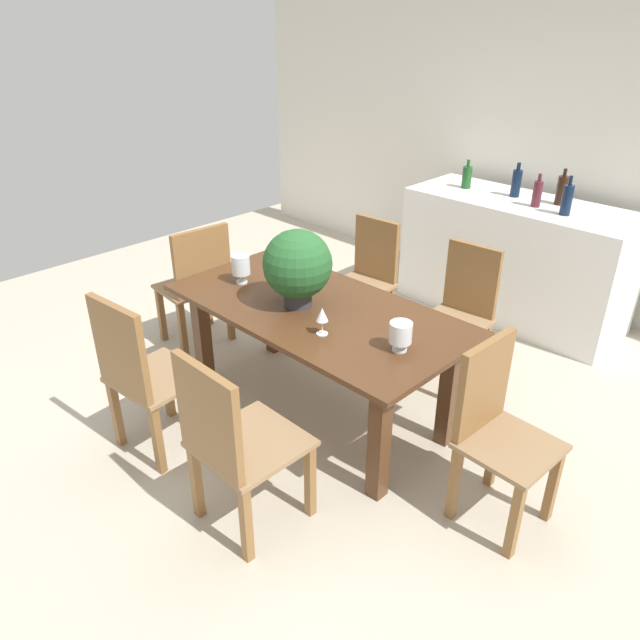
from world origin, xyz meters
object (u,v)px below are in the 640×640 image
object	(u,v)px
chair_far_left	(367,276)
crystal_vase_center_near	(401,333)
kitchen_counter	(514,259)
wine_bottle_green	(516,183)
wine_glass	(322,316)
wine_bottle_tall	(567,200)
chair_foot_end	(496,425)
chair_near_right	(231,439)
chair_near_left	(140,371)
wine_bottle_dark	(467,177)
wine_bottle_amber	(537,193)
crystal_vase_left	(241,265)
flower_centerpiece	(297,266)
chair_far_right	(461,310)
chair_head_end	(198,280)
wine_bottle_clear	(562,190)
dining_table	(316,325)

from	to	relation	value
chair_far_left	crystal_vase_center_near	distance (m)	1.50
kitchen_counter	wine_bottle_green	distance (m)	0.60
wine_glass	wine_bottle_tall	bearing A→B (deg)	82.72
wine_bottle_green	chair_foot_end	bearing A→B (deg)	-61.75
chair_near_right	kitchen_counter	bearing A→B (deg)	-84.93
chair_far_left	wine_bottle_tall	distance (m)	1.52
wine_bottle_tall	wine_bottle_green	xyz separation A→B (m)	(-0.49, 0.17, -0.00)
chair_near_left	wine_bottle_dark	bearing A→B (deg)	-96.07
chair_near_right	wine_glass	xyz separation A→B (m)	(-0.15, 0.75, 0.31)
wine_glass	wine_bottle_green	bearing A→B (deg)	94.99
wine_bottle_amber	crystal_vase_left	bearing A→B (deg)	-112.36
flower_centerpiece	wine_glass	world-z (taller)	flower_centerpiece
chair_far_right	chair_near_right	bearing A→B (deg)	-93.75
chair_head_end	crystal_vase_left	distance (m)	0.71
chair_head_end	chair_near_right	xyz separation A→B (m)	(1.62, -0.95, 0.01)
wine_glass	wine_bottle_clear	xyz separation A→B (m)	(0.14, 2.43, 0.22)
chair_foot_end	wine_bottle_green	bearing A→B (deg)	30.97
flower_centerpiece	crystal_vase_center_near	world-z (taller)	flower_centerpiece
chair_head_end	chair_far_right	xyz separation A→B (m)	(1.61, 0.96, -0.01)
chair_head_end	wine_bottle_clear	world-z (taller)	wine_bottle_clear
dining_table	wine_bottle_amber	distance (m)	2.10
wine_bottle_green	chair_near_right	bearing A→B (deg)	-83.40
wine_glass	kitchen_counter	xyz separation A→B (m)	(-0.09, 2.31, -0.37)
crystal_vase_left	wine_bottle_clear	world-z (taller)	wine_bottle_clear
wine_bottle_amber	wine_bottle_clear	bearing A→B (deg)	60.07
dining_table	chair_far_left	distance (m)	1.04
dining_table	wine_glass	distance (m)	0.40
chair_head_end	crystal_vase_center_near	size ratio (longest dim) A/B	5.93
chair_far_left	crystal_vase_left	size ratio (longest dim) A/B	4.99
chair_far_left	wine_glass	world-z (taller)	chair_far_left
chair_near_right	wine_bottle_green	distance (m)	3.20
chair_head_end	chair_far_left	bearing A→B (deg)	145.16
chair_near_right	wine_bottle_tall	world-z (taller)	wine_bottle_tall
crystal_vase_left	wine_glass	size ratio (longest dim) A/B	1.19
chair_far_right	wine_bottle_tall	size ratio (longest dim) A/B	3.33
dining_table	wine_bottle_tall	bearing A→B (deg)	74.99
chair_head_end	chair_far_left	size ratio (longest dim) A/B	1.01
wine_bottle_tall	crystal_vase_left	bearing A→B (deg)	-118.18
kitchen_counter	flower_centerpiece	bearing A→B (deg)	-96.71
chair_head_end	chair_far_left	xyz separation A→B (m)	(0.79, 0.95, -0.02)
chair_near_left	chair_foot_end	distance (m)	1.87
chair_far_left	wine_glass	distance (m)	1.38
chair_far_left	wine_bottle_clear	distance (m)	1.61
chair_far_right	wine_bottle_green	bearing A→B (deg)	102.32
chair_near_left	wine_bottle_dark	size ratio (longest dim) A/B	4.25
chair_near_right	wine_bottle_amber	xyz separation A→B (m)	(-0.12, 3.00, 0.52)
dining_table	wine_bottle_amber	bearing A→B (deg)	81.85
chair_head_end	wine_bottle_tall	distance (m)	2.71
chair_far_left	wine_bottle_tall	xyz separation A→B (m)	(0.95, 1.05, 0.56)
chair_far_right	wine_bottle_amber	xyz separation A→B (m)	(-0.11, 1.09, 0.54)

